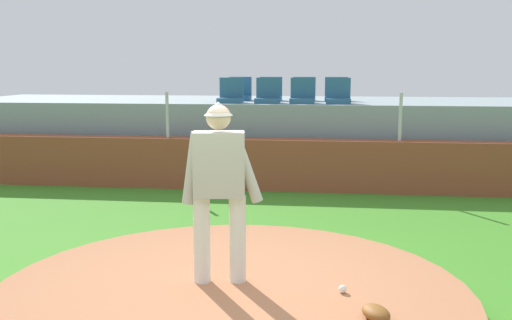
% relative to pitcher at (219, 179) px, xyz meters
% --- Properties ---
extents(ground_plane, '(60.00, 60.00, 0.00)m').
position_rel_pitcher_xyz_m(ground_plane, '(0.14, -0.20, -1.22)').
color(ground_plane, '#3D8424').
extents(pitchers_mound, '(4.42, 4.42, 0.22)m').
position_rel_pitcher_xyz_m(pitchers_mound, '(0.14, -0.20, -1.10)').
color(pitchers_mound, '#AB6B47').
rests_on(pitchers_mound, ground_plane).
extents(pitcher, '(0.76, 0.32, 1.71)m').
position_rel_pitcher_xyz_m(pitcher, '(0.00, 0.00, 0.00)').
color(pitcher, silver).
rests_on(pitcher, pitchers_mound).
extents(baseball, '(0.07, 0.07, 0.07)m').
position_rel_pitcher_xyz_m(baseball, '(1.15, -0.15, -0.96)').
color(baseball, white).
rests_on(baseball, pitchers_mound).
extents(fielding_glove, '(0.31, 0.36, 0.11)m').
position_rel_pitcher_xyz_m(fielding_glove, '(1.41, -0.67, -0.94)').
color(fielding_glove, brown).
rests_on(fielding_glove, pitchers_mound).
extents(brick_barrier, '(15.43, 0.40, 0.94)m').
position_rel_pitcher_xyz_m(brick_barrier, '(0.14, 5.27, -0.75)').
color(brick_barrier, brown).
rests_on(brick_barrier, ground_plane).
extents(fence_post_left, '(0.06, 0.06, 0.85)m').
position_rel_pitcher_xyz_m(fence_post_left, '(-1.97, 5.27, 0.15)').
color(fence_post_left, silver).
rests_on(fence_post_left, brick_barrier).
extents(fence_post_right, '(0.06, 0.06, 0.85)m').
position_rel_pitcher_xyz_m(fence_post_right, '(2.28, 5.27, 0.15)').
color(fence_post_right, silver).
rests_on(fence_post_right, brick_barrier).
extents(bleacher_platform, '(14.14, 3.35, 1.54)m').
position_rel_pitcher_xyz_m(bleacher_platform, '(0.14, 7.45, -0.45)').
color(bleacher_platform, '#87989C').
rests_on(bleacher_platform, ground_plane).
extents(stadium_chair_0, '(0.48, 0.44, 0.50)m').
position_rel_pitcher_xyz_m(stadium_chair_0, '(-0.94, 6.32, 0.47)').
color(stadium_chair_0, '#285A7E').
rests_on(stadium_chair_0, bleacher_platform).
extents(stadium_chair_1, '(0.48, 0.44, 0.50)m').
position_rel_pitcher_xyz_m(stadium_chair_1, '(-0.19, 6.31, 0.47)').
color(stadium_chair_1, '#285A7E').
rests_on(stadium_chair_1, bleacher_platform).
extents(stadium_chair_2, '(0.48, 0.44, 0.50)m').
position_rel_pitcher_xyz_m(stadium_chair_2, '(0.50, 6.31, 0.47)').
color(stadium_chair_2, '#285A7E').
rests_on(stadium_chair_2, bleacher_platform).
extents(stadium_chair_3, '(0.48, 0.44, 0.50)m').
position_rel_pitcher_xyz_m(stadium_chair_3, '(1.20, 6.32, 0.47)').
color(stadium_chair_3, '#285A7E').
rests_on(stadium_chair_3, bleacher_platform).
extents(stadium_chair_4, '(0.48, 0.44, 0.50)m').
position_rel_pitcher_xyz_m(stadium_chair_4, '(-0.89, 7.19, 0.47)').
color(stadium_chair_4, '#285A7E').
rests_on(stadium_chair_4, bleacher_platform).
extents(stadium_chair_5, '(0.48, 0.44, 0.50)m').
position_rel_pitcher_xyz_m(stadium_chair_5, '(-0.22, 7.18, 0.47)').
color(stadium_chair_5, '#285A7E').
rests_on(stadium_chair_5, bleacher_platform).
extents(stadium_chair_6, '(0.48, 0.44, 0.50)m').
position_rel_pitcher_xyz_m(stadium_chair_6, '(0.49, 7.18, 0.47)').
color(stadium_chair_6, '#285A7E').
rests_on(stadium_chair_6, bleacher_platform).
extents(stadium_chair_7, '(0.48, 0.44, 0.50)m').
position_rel_pitcher_xyz_m(stadium_chair_7, '(1.18, 7.22, 0.47)').
color(stadium_chair_7, '#285A7E').
rests_on(stadium_chair_7, bleacher_platform).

